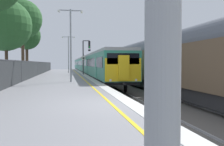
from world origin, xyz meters
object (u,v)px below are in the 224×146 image
platform_lamp_far (68,51)px  background_tree_back (6,27)px  signal_gantry (85,53)px  speed_limit_sign (84,63)px  background_tree_centre (27,37)px  background_tree_left (22,21)px  platform_lamp_mid (71,39)px  freight_train_adjacent_track (123,62)px  commuter_train_at_platform (87,65)px

platform_lamp_far → background_tree_back: bearing=-111.7°
signal_gantry → speed_limit_sign: size_ratio=1.89×
speed_limit_sign → background_tree_centre: background_tree_centre is taller
platform_lamp_far → background_tree_left: (-5.63, -7.61, 3.35)m
speed_limit_sign → platform_lamp_mid: size_ratio=0.43×
background_tree_left → background_tree_back: 7.49m
background_tree_left → background_tree_centre: background_tree_left is taller
background_tree_centre → freight_train_adjacent_track: bearing=-11.1°
freight_train_adjacent_track → background_tree_back: size_ratio=8.35×
signal_gantry → background_tree_back: size_ratio=0.63×
background_tree_centre → signal_gantry: bearing=-21.7°
platform_lamp_mid → platform_lamp_far: platform_lamp_mid is taller
commuter_train_at_platform → speed_limit_sign: size_ratio=25.72×
commuter_train_at_platform → background_tree_left: bearing=-118.9°
signal_gantry → platform_lamp_mid: bearing=-98.8°
freight_train_adjacent_track → background_tree_centre: bearing=168.9°
freight_train_adjacent_track → background_tree_centre: 14.36m
platform_lamp_far → background_tree_left: size_ratio=0.62×
speed_limit_sign → background_tree_back: (-7.77, -7.67, 3.28)m
freight_train_adjacent_track → background_tree_centre: background_tree_centre is taller
background_tree_back → background_tree_centre: bearing=90.0°
background_tree_left → freight_train_adjacent_track: bearing=12.9°
speed_limit_sign → signal_gantry: bearing=79.4°
signal_gantry → background_tree_centre: size_ratio=0.63×
commuter_train_at_platform → platform_lamp_mid: size_ratio=10.96×
commuter_train_at_platform → freight_train_adjacent_track: size_ratio=1.02×
commuter_train_at_platform → background_tree_back: bearing=-111.7°
commuter_train_at_platform → background_tree_left: background_tree_left is taller
signal_gantry → background_tree_back: background_tree_back is taller
signal_gantry → speed_limit_sign: signal_gantry is taller
freight_train_adjacent_track → speed_limit_sign: (-5.85, -2.63, -0.03)m
commuter_train_at_platform → freight_train_adjacent_track: freight_train_adjacent_track is taller
platform_lamp_mid → freight_train_adjacent_track: bearing=62.7°
background_tree_left → background_tree_centre: bearing=93.0°
commuter_train_at_platform → speed_limit_sign: bearing=-96.4°
commuter_train_at_platform → platform_lamp_far: platform_lamp_far is taller
background_tree_left → background_tree_back: (-0.30, -7.26, -1.84)m
commuter_train_at_platform → platform_lamp_far: size_ratio=11.14×
freight_train_adjacent_track → signal_gantry: 5.65m
platform_lamp_mid → commuter_train_at_platform: bearing=82.7°
speed_limit_sign → freight_train_adjacent_track: bearing=24.2°
platform_lamp_far → background_tree_centre: 6.52m
commuter_train_at_platform → background_tree_left: size_ratio=6.87×
platform_lamp_mid → speed_limit_sign: bearing=81.5°
freight_train_adjacent_track → speed_limit_sign: size_ratio=25.16×
signal_gantry → platform_lamp_mid: 14.54m
signal_gantry → speed_limit_sign: bearing=-100.6°
freight_train_adjacent_track → background_tree_back: 17.39m
platform_lamp_mid → background_tree_left: 13.55m
background_tree_back → platform_lamp_far: bearing=68.3°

